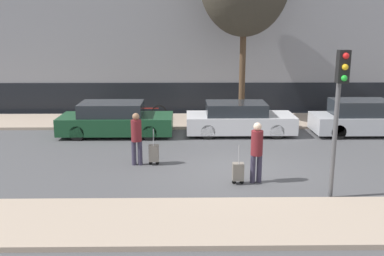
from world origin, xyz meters
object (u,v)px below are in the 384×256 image
(parked_car_1, at_px, (239,119))
(parked_car_2, at_px, (363,119))
(parked_car_0, at_px, (115,120))
(trolley_left, at_px, (154,153))
(pedestrian_right, at_px, (257,149))
(trolley_right, at_px, (238,172))
(parked_bicycle, at_px, (148,112))
(pedestrian_left, at_px, (136,136))
(traffic_light, at_px, (340,95))

(parked_car_1, distance_m, parked_car_2, 5.15)
(parked_car_0, bearing_deg, trolley_left, -64.53)
(trolley_left, bearing_deg, pedestrian_right, -28.53)
(trolley_right, bearing_deg, parked_car_2, 44.24)
(parked_car_2, xyz_separation_m, parked_bicycle, (-9.17, 2.48, -0.19))
(pedestrian_left, xyz_separation_m, pedestrian_right, (3.63, -1.67, 0.03))
(parked_car_1, relative_size, trolley_right, 3.84)
(parked_car_0, relative_size, trolley_right, 3.98)
(parked_car_2, xyz_separation_m, trolley_right, (-5.88, -5.73, -0.31))
(pedestrian_left, distance_m, parked_bicycle, 6.43)
(trolley_left, xyz_separation_m, trolley_right, (2.55, -1.81, -0.02))
(parked_car_0, bearing_deg, parked_car_2, -0.17)
(pedestrian_left, relative_size, trolley_left, 1.43)
(pedestrian_left, xyz_separation_m, trolley_right, (3.10, -1.80, -0.62))
(parked_car_1, distance_m, trolley_right, 5.92)
(parked_car_0, distance_m, parked_bicycle, 2.70)
(parked_car_2, height_order, traffic_light, traffic_light)
(pedestrian_right, xyz_separation_m, traffic_light, (1.79, -1.29, 1.74))
(pedestrian_right, xyz_separation_m, trolley_right, (-0.53, -0.13, -0.65))
(parked_car_0, height_order, trolley_left, parked_car_0)
(trolley_right, distance_m, parked_bicycle, 8.84)
(traffic_light, relative_size, parked_bicycle, 2.19)
(pedestrian_right, bearing_deg, traffic_light, -49.38)
(pedestrian_right, bearing_deg, parked_bicycle, 101.58)
(traffic_light, xyz_separation_m, parked_bicycle, (-5.61, 9.36, -2.27))
(parked_car_1, bearing_deg, pedestrian_left, -133.20)
(parked_bicycle, bearing_deg, pedestrian_left, -88.29)
(parked_car_1, xyz_separation_m, traffic_light, (1.60, -7.03, 2.12))
(parked_car_2, relative_size, trolley_right, 3.60)
(parked_car_2, relative_size, parked_bicycle, 2.38)
(parked_car_2, height_order, pedestrian_left, pedestrian_left)
(parked_car_0, distance_m, traffic_light, 9.90)
(pedestrian_right, bearing_deg, trolley_right, -179.94)
(parked_car_1, xyz_separation_m, pedestrian_left, (-3.83, -4.08, 0.35))
(trolley_left, distance_m, parked_bicycle, 6.44)
(parked_car_0, bearing_deg, pedestrian_left, -71.41)
(parked_car_2, relative_size, trolley_left, 3.48)
(trolley_right, bearing_deg, parked_bicycle, 111.83)
(parked_car_0, bearing_deg, traffic_light, -45.66)
(parked_car_0, bearing_deg, trolley_right, -52.44)
(trolley_left, distance_m, traffic_light, 6.17)
(traffic_light, bearing_deg, trolley_right, 153.62)
(parked_car_0, height_order, parked_car_2, parked_car_2)
(parked_car_1, xyz_separation_m, parked_bicycle, (-4.02, 2.33, -0.15))
(parked_car_0, bearing_deg, parked_car_1, 1.25)
(trolley_left, relative_size, pedestrian_right, 0.68)
(parked_car_1, height_order, pedestrian_right, pedestrian_right)
(parked_car_0, height_order, pedestrian_right, pedestrian_right)
(parked_car_2, distance_m, traffic_light, 8.02)
(parked_car_0, relative_size, parked_car_2, 1.10)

